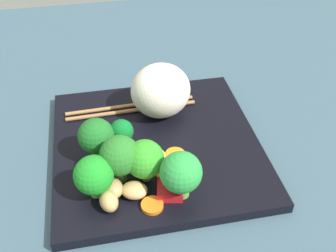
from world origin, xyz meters
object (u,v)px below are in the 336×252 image
Objects in this scene: square_plate at (157,146)px; chopstick_pair at (131,108)px; broccoli_floret_0 at (120,156)px; carrot_slice_2 at (175,155)px; rice_mound at (161,91)px.

chopstick_pair reaches higher than square_plate.
carrot_slice_2 is (-2.73, 7.58, -3.90)cm from broccoli_floret_0.
rice_mound reaches higher than broccoli_floret_0.
rice_mound is at bearing 164.26° from square_plate.
rice_mound reaches higher than carrot_slice_2.
square_plate is at bearing -15.74° from rice_mound.
square_plate is 4.20cm from carrot_slice_2.
square_plate is 9.76cm from broccoli_floret_0.
carrot_slice_2 is (3.54, 1.99, 1.06)cm from square_plate.
chopstick_pair is at bearing 168.41° from broccoli_floret_0.
broccoli_floret_0 is at bearing -70.18° from carrot_slice_2.
rice_mound is at bearing -179.30° from carrot_slice_2.
broccoli_floret_0 is 15.33cm from chopstick_pair.
chopstick_pair is (-14.52, 2.98, -3.91)cm from broccoli_floret_0.
broccoli_floret_0 reaches higher than chopstick_pair.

